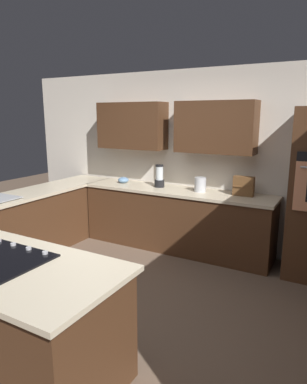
{
  "coord_description": "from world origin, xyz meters",
  "views": [
    {
      "loc": [
        -2.0,
        2.69,
        1.95
      ],
      "look_at": [
        0.13,
        -1.1,
        0.98
      ],
      "focal_mm": 32.27,
      "sensor_mm": 36.0,
      "label": 1
    }
  ],
  "objects_px": {
    "blender": "(159,177)",
    "mixing_bowl": "(123,180)",
    "spice_rack": "(244,186)",
    "kettle": "(200,185)"
  },
  "relations": [
    {
      "from": "blender",
      "to": "mixing_bowl",
      "type": "height_order",
      "value": "blender"
    },
    {
      "from": "blender",
      "to": "spice_rack",
      "type": "relative_size",
      "value": 1.24
    },
    {
      "from": "blender",
      "to": "spice_rack",
      "type": "distance_m",
      "value": 1.25
    },
    {
      "from": "blender",
      "to": "kettle",
      "type": "xyz_separation_m",
      "value": [
        -0.65,
        0.0,
        -0.04
      ]
    },
    {
      "from": "mixing_bowl",
      "to": "blender",
      "type": "bearing_deg",
      "value": 180.0
    },
    {
      "from": "blender",
      "to": "kettle",
      "type": "height_order",
      "value": "blender"
    },
    {
      "from": "blender",
      "to": "mixing_bowl",
      "type": "xyz_separation_m",
      "value": [
        0.65,
        0.0,
        -0.1
      ]
    },
    {
      "from": "spice_rack",
      "to": "blender",
      "type": "bearing_deg",
      "value": 1.7
    },
    {
      "from": "spice_rack",
      "to": "kettle",
      "type": "distance_m",
      "value": 0.6
    },
    {
      "from": "mixing_bowl",
      "to": "kettle",
      "type": "height_order",
      "value": "kettle"
    }
  ]
}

